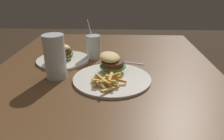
% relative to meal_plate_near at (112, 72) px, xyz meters
% --- Properties ---
extents(dining_table, '(1.47, 1.02, 0.71)m').
position_rel_meal_plate_near_xyz_m(dining_table, '(-0.01, 0.03, -0.10)').
color(dining_table, brown).
rests_on(dining_table, ground_plane).
extents(meal_plate_near, '(0.32, 0.32, 0.10)m').
position_rel_meal_plate_near_xyz_m(meal_plate_near, '(0.00, 0.00, 0.00)').
color(meal_plate_near, silver).
rests_on(meal_plate_near, dining_table).
extents(beer_glass, '(0.09, 0.09, 0.18)m').
position_rel_meal_plate_near_xyz_m(beer_glass, '(-0.01, 0.23, 0.06)').
color(beer_glass, silver).
rests_on(beer_glass, dining_table).
extents(juice_glass, '(0.07, 0.07, 0.20)m').
position_rel_meal_plate_near_xyz_m(juice_glass, '(0.23, 0.10, 0.03)').
color(juice_glass, silver).
rests_on(juice_glass, dining_table).
extents(spoon, '(0.07, 0.15, 0.01)m').
position_rel_meal_plate_near_xyz_m(spoon, '(0.18, -0.04, -0.02)').
color(spoon, silver).
rests_on(spoon, dining_table).
extents(meal_plate_far, '(0.26, 0.26, 0.10)m').
position_rel_meal_plate_near_xyz_m(meal_plate_far, '(0.18, 0.25, 0.00)').
color(meal_plate_far, silver).
rests_on(meal_plate_far, dining_table).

